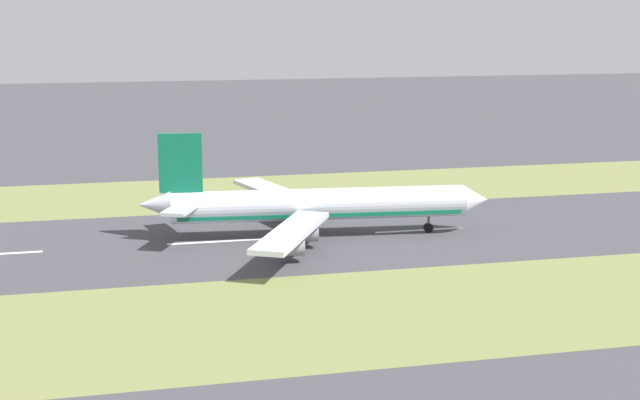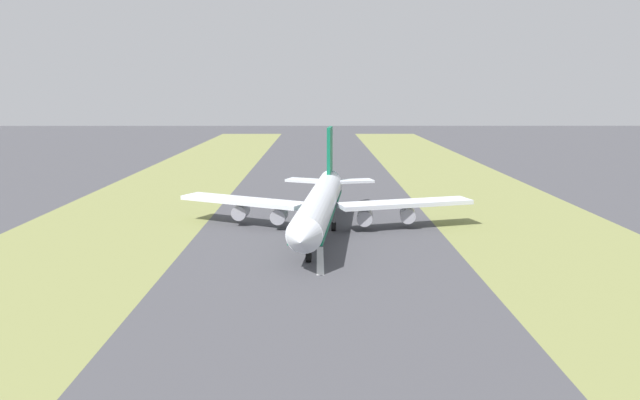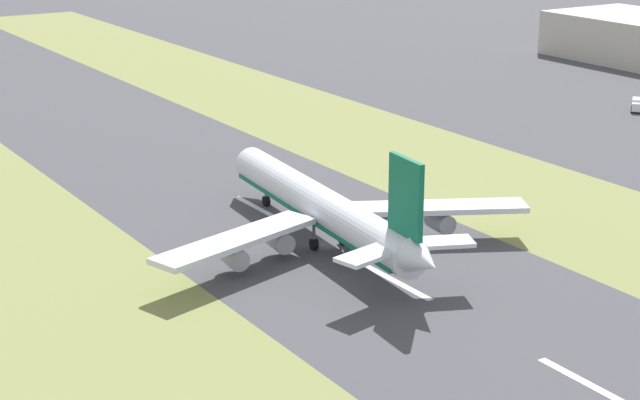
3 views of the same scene
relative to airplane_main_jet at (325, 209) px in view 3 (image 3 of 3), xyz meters
The scene contains 8 objects.
ground_plane 6.03m from the airplane_main_jet, 40.48° to the left, with size 800.00×800.00×0.00m, color #424247.
grass_median_west 45.18m from the airplane_main_jet, behind, with size 40.00×600.00×0.01m, color olive.
grass_median_east 45.62m from the airplane_main_jet, ahead, with size 40.00×600.00×0.01m, color olive.
centreline_dash_near 58.41m from the airplane_main_jet, 89.78° to the right, with size 1.20×18.00×0.01m, color silver.
centreline_dash_mid 19.08m from the airplane_main_jet, 89.30° to the right, with size 1.20×18.00×0.01m, color silver.
centreline_dash_far 22.71m from the airplane_main_jet, 89.43° to the left, with size 1.20×18.00×0.01m, color silver.
airplane_main_jet is the anchor object (origin of this frame).
service_truck 124.83m from the airplane_main_jet, 19.46° to the left, with size 5.98×5.59×3.10m.
Camera 3 is at (-86.63, -135.86, 57.73)m, focal length 60.00 mm.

